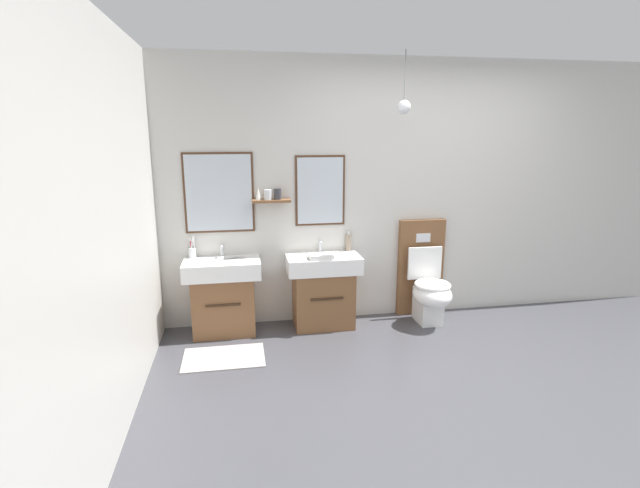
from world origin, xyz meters
The scene contains 12 objects.
ground_plane centered at (0.00, 0.00, -0.05)m, with size 6.68×4.84×0.10m, color #3D3D42.
wall_back centered at (-0.02, 1.76, 1.28)m, with size 5.48×0.51×2.56m.
wall_left centered at (-2.68, 0.00, 1.28)m, with size 0.12×3.64×2.56m, color beige.
bath_mat centered at (-2.04, 0.96, 0.01)m, with size 0.68×0.44×0.01m, color #9E9993.
vanity_sink_left centered at (-2.04, 1.53, 0.38)m, with size 0.70×0.43×0.71m.
tap_on_left_sink centered at (-2.04, 1.67, 0.78)m, with size 0.03×0.13×0.11m.
vanity_sink_right centered at (-1.09, 1.53, 0.38)m, with size 0.70×0.43×0.71m.
tap_on_right_sink centered at (-1.09, 1.67, 0.78)m, with size 0.03×0.13×0.11m.
toilet centered at (-0.03, 1.50, 0.38)m, with size 0.48×0.62×1.00m.
toothbrush_cup centered at (-2.31, 1.66, 0.77)m, with size 0.07×0.07×0.20m.
soap_dispenser centered at (-0.80, 1.67, 0.80)m, with size 0.06×0.06×0.20m.
folded_hand_towel centered at (-1.13, 1.41, 0.73)m, with size 0.22×0.16×0.04m, color white.
Camera 1 is at (-1.87, -2.76, 1.87)m, focal length 26.38 mm.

